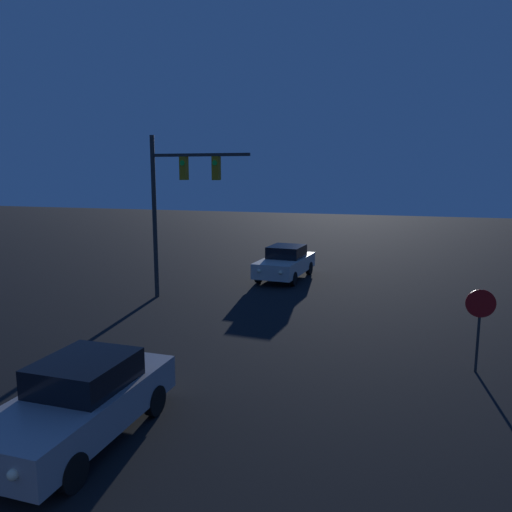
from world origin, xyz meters
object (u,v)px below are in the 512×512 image
object	(u,v)px
car_far	(285,262)
traffic_signal_mast	(176,193)
car_near	(81,401)
stop_sign	(480,315)

from	to	relation	value
car_far	traffic_signal_mast	bearing A→B (deg)	61.64
car_near	car_far	xyz separation A→B (m)	(0.24, 15.58, 0.00)
traffic_signal_mast	stop_sign	bearing A→B (deg)	-23.64
car_far	traffic_signal_mast	xyz separation A→B (m)	(-3.26, -5.06, 3.53)
traffic_signal_mast	stop_sign	xyz separation A→B (m)	(10.73, -4.70, -2.78)
car_far	stop_sign	world-z (taller)	stop_sign
car_near	car_far	bearing A→B (deg)	-90.16
stop_sign	car_near	bearing A→B (deg)	-142.96
car_near	traffic_signal_mast	distance (m)	11.50
car_near	stop_sign	world-z (taller)	stop_sign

